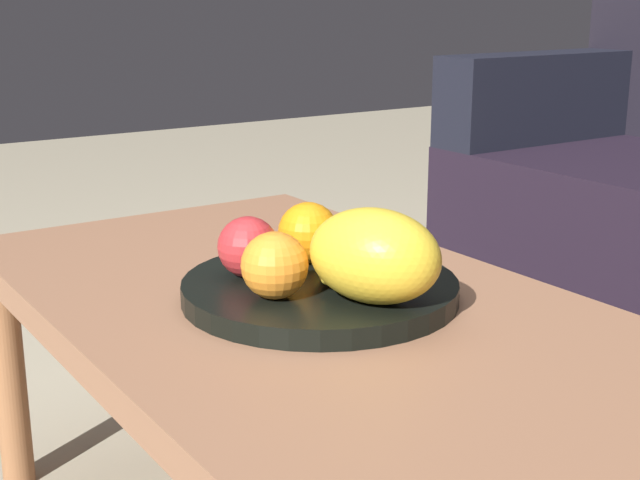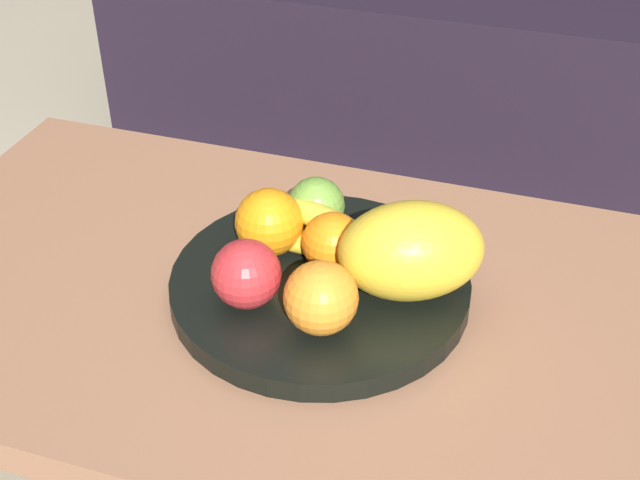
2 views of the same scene
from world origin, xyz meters
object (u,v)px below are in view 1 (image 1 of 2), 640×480
at_px(apple_left, 361,236).
at_px(orange_front, 338,251).
at_px(orange_left, 308,233).
at_px(fruit_bowl, 320,289).
at_px(banana_bunch, 347,255).
at_px(melon_large_front, 374,256).
at_px(orange_right, 275,265).
at_px(coffee_table, 336,348).
at_px(apple_front, 248,247).

bearing_deg(apple_left, orange_front, -58.07).
height_order(orange_front, orange_left, orange_left).
relative_size(fruit_bowl, banana_bunch, 2.19).
xyz_separation_m(melon_large_front, orange_right, (-0.07, -0.09, -0.02)).
relative_size(orange_front, orange_left, 0.88).
height_order(fruit_bowl, orange_front, orange_front).
xyz_separation_m(orange_right, apple_left, (-0.06, 0.17, -0.00)).
xyz_separation_m(coffee_table, banana_bunch, (-0.05, 0.05, 0.10)).
height_order(melon_large_front, orange_left, melon_large_front).
height_order(orange_right, banana_bunch, orange_right).
relative_size(orange_left, apple_front, 1.05).
bearing_deg(banana_bunch, orange_left, -174.64).
xyz_separation_m(orange_front, orange_right, (0.02, -0.10, 0.00)).
distance_m(orange_front, apple_front, 0.11).
xyz_separation_m(apple_front, banana_bunch, (0.07, 0.10, -0.01)).
bearing_deg(banana_bunch, apple_left, 127.07).
xyz_separation_m(orange_front, banana_bunch, (-0.00, 0.02, -0.01)).
height_order(fruit_bowl, apple_left, apple_left).
xyz_separation_m(orange_left, banana_bunch, (0.08, 0.01, -0.01)).
bearing_deg(orange_front, orange_right, -79.53).
relative_size(fruit_bowl, orange_front, 4.88).
xyz_separation_m(coffee_table, apple_left, (-0.08, 0.10, 0.10)).
bearing_deg(banana_bunch, fruit_bowl, -97.80).
bearing_deg(banana_bunch, melon_large_front, -17.47).
height_order(orange_right, apple_front, orange_right).
relative_size(coffee_table, apple_left, 16.96).
bearing_deg(apple_front, banana_bunch, 57.10).
bearing_deg(fruit_bowl, orange_front, 68.26).
xyz_separation_m(orange_left, apple_left, (0.04, 0.06, -0.01)).
bearing_deg(orange_front, melon_large_front, -8.75).
bearing_deg(orange_left, coffee_table, -18.60).
bearing_deg(orange_left, melon_large_front, -7.61).
xyz_separation_m(coffee_table, fruit_bowl, (-0.05, 0.01, 0.06)).
bearing_deg(orange_left, orange_front, -6.27).
relative_size(fruit_bowl, orange_left, 4.28).
distance_m(apple_front, banana_bunch, 0.12).
height_order(coffee_table, melon_large_front, melon_large_front).
distance_m(orange_front, banana_bunch, 0.02).
bearing_deg(melon_large_front, banana_bunch, 162.53).
bearing_deg(coffee_table, banana_bunch, 133.65).
height_order(apple_front, apple_left, apple_front).
bearing_deg(orange_left, banana_bunch, 5.36).
bearing_deg(orange_right, orange_front, 100.47).
bearing_deg(fruit_bowl, orange_right, -71.49).
bearing_deg(apple_front, fruit_bowl, 47.07).
bearing_deg(fruit_bowl, apple_left, 110.77).
bearing_deg(orange_front, orange_left, 173.73).
relative_size(coffee_table, banana_bunch, 7.53).
distance_m(orange_front, orange_left, 0.08).
bearing_deg(apple_front, apple_left, 79.48).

